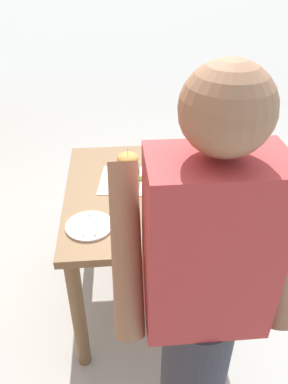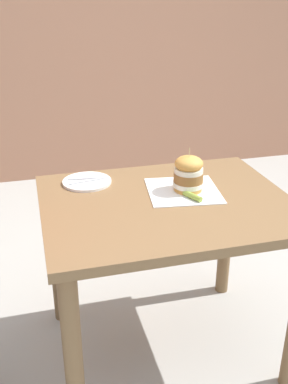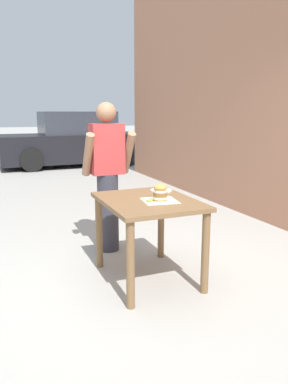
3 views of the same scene
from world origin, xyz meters
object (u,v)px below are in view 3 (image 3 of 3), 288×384
object	(u,v)px
sandwich	(160,193)
side_plate_with_forks	(161,190)
diner_across_table	(107,175)
pickle_spear	(151,200)
patio_table	(148,214)
parked_car_near_curb	(74,141)

from	to	relation	value
sandwich	side_plate_with_forks	world-z (taller)	sandwich
side_plate_with_forks	diner_across_table	xyz separation A→B (m)	(-0.39, 0.60, 0.09)
sandwich	diner_across_table	world-z (taller)	diner_across_table
pickle_spear	diner_across_table	distance (m)	1.01
patio_table	parked_car_near_curb	bearing A→B (deg)	82.60
pickle_spear	side_plate_with_forks	xyz separation A→B (m)	(0.29, 0.40, -0.01)
sandwich	side_plate_with_forks	size ratio (longest dim) A/B	0.88
parked_car_near_curb	patio_table	bearing A→B (deg)	-97.40
patio_table	parked_car_near_curb	size ratio (longest dim) A/B	0.25
pickle_spear	diner_across_table	xyz separation A→B (m)	(-0.10, 1.00, 0.08)
sandwich	parked_car_near_curb	bearing A→B (deg)	83.18
patio_table	sandwich	xyz separation A→B (m)	(0.07, -0.12, 0.22)
pickle_spear	diner_across_table	world-z (taller)	diner_across_table
side_plate_with_forks	diner_across_table	bearing A→B (deg)	122.78
parked_car_near_curb	sandwich	bearing A→B (deg)	-96.82
side_plate_with_forks	parked_car_near_curb	bearing A→B (deg)	84.27
patio_table	side_plate_with_forks	world-z (taller)	side_plate_with_forks
sandwich	parked_car_near_curb	size ratio (longest dim) A/B	0.05
sandwich	diner_across_table	distance (m)	1.03
sandwich	pickle_spear	world-z (taller)	sandwich
side_plate_with_forks	patio_table	bearing A→B (deg)	-132.56
patio_table	parked_car_near_curb	world-z (taller)	parked_car_near_curb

